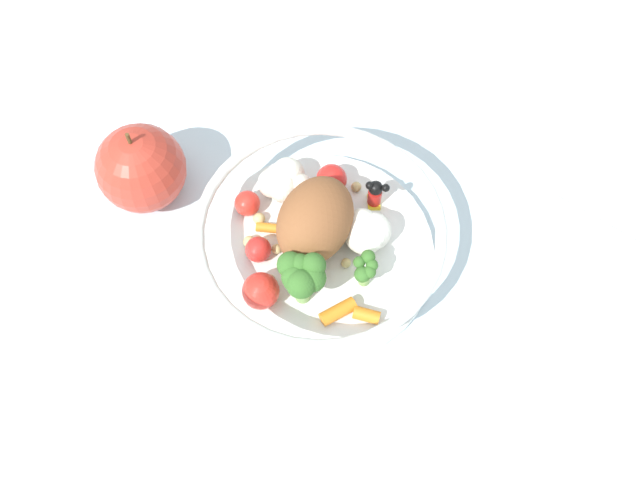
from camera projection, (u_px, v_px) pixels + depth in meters
ground_plane at (331, 256)px, 0.66m from camera, size 2.40×2.40×0.00m
food_container at (320, 234)px, 0.63m from camera, size 0.22×0.22×0.08m
loose_apple at (141, 168)px, 0.65m from camera, size 0.08×0.08×0.10m
folded_napkin at (579, 262)px, 0.65m from camera, size 0.12×0.13×0.01m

